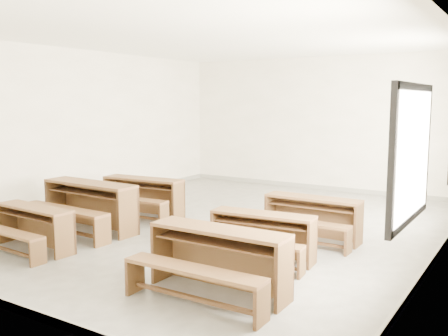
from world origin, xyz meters
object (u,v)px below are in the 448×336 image
Objects in this scene: desk_set_5 at (311,215)px; desk_set_1 at (88,203)px; desk_set_0 at (32,225)px; desk_set_2 at (142,194)px; desk_set_4 at (261,233)px; desk_set_3 at (217,256)px.

desk_set_1 is at bearing -156.82° from desk_set_5.
desk_set_1 is 1.22× the size of desk_set_5.
desk_set_2 is (-0.11, 2.48, 0.05)m from desk_set_0.
desk_set_2 is 1.11× the size of desk_set_4.
desk_set_2 reaches higher than desk_set_4.
desk_set_5 is (3.33, 0.16, -0.03)m from desk_set_2.
desk_set_2 reaches higher than desk_set_5.
desk_set_3 is 1.11× the size of desk_set_4.
desk_set_1 is 1.29m from desk_set_2.
desk_set_3 is at bearing 3.48° from desk_set_0.
desk_set_2 is 4.09m from desk_set_3.
desk_set_0 is 0.87× the size of desk_set_3.
desk_set_3 reaches higher than desk_set_2.
desk_set_3 is 1.11× the size of desk_set_5.
desk_set_1 reaches higher than desk_set_5.
desk_set_4 is (3.14, -1.13, -0.04)m from desk_set_2.
desk_set_5 is (3.37, 1.45, -0.08)m from desk_set_1.
desk_set_0 is at bearing -93.10° from desk_set_2.
desk_set_3 is at bearing -17.67° from desk_set_1.
desk_set_4 is (3.18, 0.17, -0.10)m from desk_set_1.
desk_set_1 is at bearing 100.00° from desk_set_0.
desk_set_0 is at bearing -81.33° from desk_set_1.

